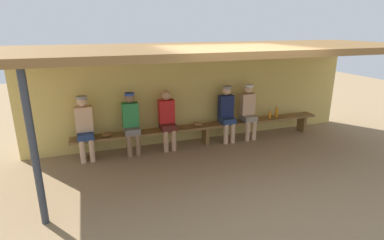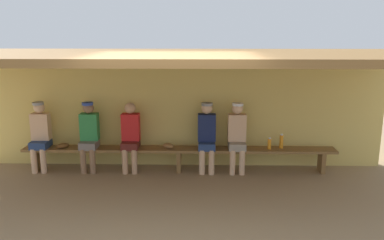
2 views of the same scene
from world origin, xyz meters
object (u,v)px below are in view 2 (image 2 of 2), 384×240
Objects in this scene: bench at (179,152)px; baseball_glove_dark_brown at (63,146)px; player_leftmost at (89,133)px; baseball_glove_worn at (168,146)px; water_bottle_clear at (269,144)px; player_with_sunglasses at (130,134)px; player_in_blue at (237,134)px; player_shirtless_tan at (40,133)px; water_bottle_green at (281,141)px; player_in_white at (207,134)px.

baseball_glove_dark_brown is (-2.23, -0.03, 0.12)m from bench.
player_leftmost reaches higher than baseball_glove_worn.
player_leftmost reaches higher than baseball_glove_dark_brown.
water_bottle_clear is at bearing 143.17° from baseball_glove_dark_brown.
player_in_blue is at bearing 0.01° from player_with_sunglasses.
player_shirtless_tan is 5.60× the size of baseball_glove_dark_brown.
water_bottle_clear is 0.93× the size of baseball_glove_dark_brown.
player_in_blue reaches higher than water_bottle_green.
baseball_glove_worn is at bearing 178.32° from bench.
player_leftmost is at bearing 179.88° from bench.
player_leftmost reaches higher than player_with_sunglasses.
water_bottle_clear reaches higher than bench.
baseball_glove_dark_brown is at bearing -178.46° from player_with_sunglasses.
player_in_white is 0.77m from baseball_glove_worn.
water_bottle_green is (1.97, 0.05, 0.21)m from bench.
player_in_blue and player_leftmost have the same top height.
bench is 4.46× the size of player_in_white.
player_in_white is at bearing 180.00° from player_in_blue.
bench is 0.64m from player_in_white.
player_shirtless_tan is at bearing -179.46° from water_bottle_green.
player_leftmost is 0.80m from player_with_sunglasses.
player_in_white is at bearing 0.38° from bench.
bench is 0.23m from baseball_glove_worn.
player_in_blue and player_shirtless_tan have the same top height.
player_shirtless_tan is (-3.78, 0.00, 0.00)m from player_in_blue.
bench is at bearing -179.82° from player_in_blue.
baseball_glove_worn is at bearing 144.02° from baseball_glove_dark_brown.
baseball_glove_dark_brown is 2.04m from baseball_glove_worn.
bench is 1.17m from player_in_blue.
player_in_blue is at bearing -177.08° from water_bottle_green.
water_bottle_green is (0.86, 0.04, -0.15)m from player_in_blue.
baseball_glove_worn is (2.04, 0.04, 0.00)m from baseball_glove_dark_brown.
water_bottle_clear is 0.93× the size of baseball_glove_worn.
bench is 25.00× the size of baseball_glove_dark_brown.
player_leftmost is (0.94, 0.00, 0.00)m from player_shirtless_tan.
bench is 1.74m from water_bottle_clear.
player_with_sunglasses is 2.66m from water_bottle_clear.
bench is 25.00× the size of baseball_glove_worn.
baseball_glove_dark_brown is (-1.31, -0.04, -0.22)m from player_with_sunglasses.
player_in_blue reaches higher than baseball_glove_worn.
player_with_sunglasses is (0.80, -0.00, -0.02)m from player_leftmost.
player_with_sunglasses is (1.74, -0.00, -0.02)m from player_shirtless_tan.
player_in_blue is 5.60× the size of baseball_glove_dark_brown.
player_shirtless_tan is 4.81× the size of water_bottle_green.
baseball_glove_dark_brown is (0.43, -0.04, -0.24)m from player_shirtless_tan.
player_in_blue is 1.33m from baseball_glove_worn.
player_shirtless_tan is at bearing 180.00° from player_leftmost.
player_leftmost is 1.01× the size of player_with_sunglasses.
player_in_blue reaches higher than player_with_sunglasses.
player_leftmost is (-2.26, 0.00, 0.00)m from player_in_white.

